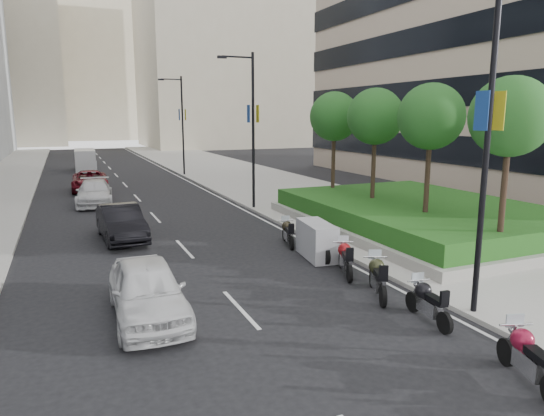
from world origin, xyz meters
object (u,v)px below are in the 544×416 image
motorcycle_6 (288,233)px  car_d (90,181)px  delivery_van (85,161)px  motorcycle_3 (378,277)px  lamp_post_0 (484,132)px  motorcycle_4 (345,259)px  motorcycle_2 (427,302)px  car_b (121,223)px  motorcycle_1 (528,357)px  motorcycle_5 (317,240)px  lamp_post_1 (251,123)px  car_c (94,193)px  car_a (147,290)px  lamp_post_2 (181,121)px

motorcycle_6 → car_d: size_ratio=0.37×
motorcycle_6 → delivery_van: 35.10m
motorcycle_6 → motorcycle_3: bearing=-166.9°
lamp_post_0 → motorcycle_4: lamp_post_0 is taller
lamp_post_0 → motorcycle_2: (-1.29, 0.22, -4.52)m
car_b → delivery_van: size_ratio=0.93×
motorcycle_1 → motorcycle_3: (0.10, 5.38, 0.01)m
motorcycle_5 → delivery_van: delivery_van is taller
lamp_post_0 → lamp_post_1: (0.00, 17.00, 0.00)m
car_c → lamp_post_0: bearing=-64.7°
lamp_post_1 → car_d: 14.99m
car_a → lamp_post_1: bearing=60.3°
lamp_post_2 → motorcycle_2: lamp_post_2 is taller
car_a → lamp_post_2: bearing=76.9°
motorcycle_6 → car_b: (-6.47, 3.76, 0.24)m
motorcycle_1 → delivery_van: size_ratio=0.42×
car_a → car_c: 19.06m
car_d → lamp_post_0: bearing=-71.2°
motorcycle_2 → motorcycle_3: (-0.12, 2.10, 0.05)m
lamp_post_1 → lamp_post_0: bearing=-90.0°
lamp_post_2 → motorcycle_2: (-1.29, -34.78, -4.52)m
lamp_post_2 → motorcycle_1: bearing=-92.3°
car_c → car_a: bearing=-84.4°
motorcycle_6 → car_b: bearing=73.1°
motorcycle_3 → lamp_post_2: bearing=21.9°
motorcycle_1 → motorcycle_2: 3.28m
motorcycle_5 → lamp_post_0: bearing=-162.1°
delivery_van → lamp_post_1: bearing=-71.3°
car_b → car_d: size_ratio=0.88×
motorcycle_1 → motorcycle_4: (0.28, 7.54, -0.01)m
car_c → car_d: (0.04, 6.16, -0.01)m
lamp_post_0 → lamp_post_2: size_ratio=1.00×
lamp_post_0 → car_d: size_ratio=1.67×
motorcycle_4 → car_c: size_ratio=0.40×
motorcycle_4 → motorcycle_5: 2.19m
motorcycle_4 → car_b: car_b is taller
motorcycle_2 → motorcycle_3: 2.11m
lamp_post_0 → motorcycle_1: size_ratio=4.22×
motorcycle_2 → car_c: 23.39m
motorcycle_5 → car_a: 7.70m
lamp_post_2 → motorcycle_5: lamp_post_2 is taller
lamp_post_1 → car_c: (-8.43, 5.49, -4.31)m
motorcycle_1 → motorcycle_2: motorcycle_1 is taller
delivery_van → motorcycle_5: bearing=-77.7°
lamp_post_1 → car_a: 16.41m
car_a → car_d: (-0.22, 25.23, -0.05)m
motorcycle_1 → car_c: bearing=33.7°
motorcycle_5 → car_b: bearing=56.0°
motorcycle_1 → car_b: bearing=40.6°
motorcycle_2 → car_c: (-7.14, 22.27, 0.20)m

